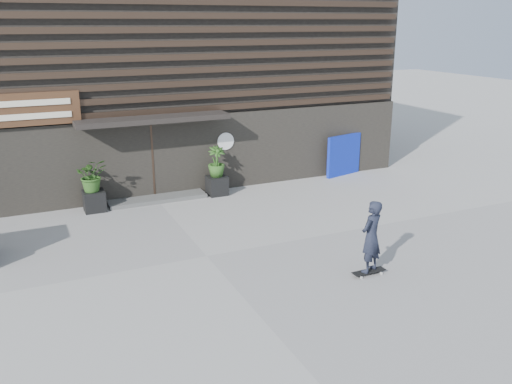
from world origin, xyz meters
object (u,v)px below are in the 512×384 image
planter_pot_right (217,185)px  skateboarder (371,237)px  blue_tarp (344,155)px  planter_pot_left (94,201)px

planter_pot_right → skateboarder: (1.00, -6.79, 0.59)m
planter_pot_right → blue_tarp: size_ratio=0.39×
planter_pot_right → blue_tarp: bearing=3.5°
blue_tarp → skateboarder: skateboarder is taller
planter_pot_left → skateboarder: skateboarder is taller
planter_pot_left → blue_tarp: 8.76m
planter_pot_left → blue_tarp: (8.74, 0.30, 0.43)m
blue_tarp → skateboarder: bearing=-133.2°
planter_pot_right → blue_tarp: (4.94, 0.30, 0.43)m
planter_pot_left → skateboarder: bearing=-54.8°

